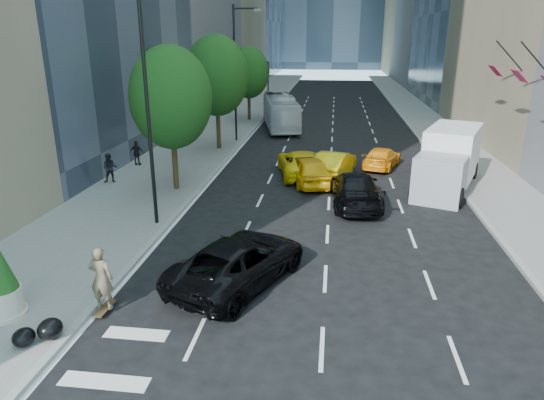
# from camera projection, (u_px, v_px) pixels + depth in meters

# --- Properties ---
(ground) EXTENTS (160.00, 160.00, 0.00)m
(ground) POSITION_uv_depth(u_px,v_px,m) (296.00, 277.00, 16.89)
(ground) COLOR black
(ground) RESTS_ON ground
(sidewalk_left) EXTENTS (6.00, 120.00, 0.15)m
(sidewalk_left) POSITION_uv_depth(u_px,v_px,m) (227.00, 123.00, 46.12)
(sidewalk_left) COLOR slate
(sidewalk_left) RESTS_ON ground
(sidewalk_right) EXTENTS (4.00, 120.00, 0.15)m
(sidewalk_right) POSITION_uv_depth(u_px,v_px,m) (433.00, 128.00, 43.85)
(sidewalk_right) COLOR slate
(sidewalk_right) RESTS_ON ground
(lamp_near) EXTENTS (2.13, 0.22, 10.00)m
(lamp_near) POSITION_uv_depth(u_px,v_px,m) (150.00, 92.00, 19.53)
(lamp_near) COLOR black
(lamp_near) RESTS_ON sidewalk_left
(lamp_far) EXTENTS (2.13, 0.22, 10.00)m
(lamp_far) POSITION_uv_depth(u_px,v_px,m) (237.00, 66.00, 36.44)
(lamp_far) COLOR black
(lamp_far) RESTS_ON sidewalk_left
(tree_near) EXTENTS (4.20, 4.20, 7.46)m
(tree_near) POSITION_uv_depth(u_px,v_px,m) (171.00, 98.00, 24.61)
(tree_near) COLOR #302112
(tree_near) RESTS_ON sidewalk_left
(tree_mid) EXTENTS (4.50, 4.50, 7.99)m
(tree_mid) POSITION_uv_depth(u_px,v_px,m) (217.00, 76.00, 33.89)
(tree_mid) COLOR #302112
(tree_mid) RESTS_ON sidewalk_left
(tree_far) EXTENTS (3.90, 3.90, 6.92)m
(tree_far) POSITION_uv_depth(u_px,v_px,m) (249.00, 73.00, 46.32)
(tree_far) COLOR #302112
(tree_far) RESTS_ON sidewalk_left
(traffic_signal) EXTENTS (2.48, 0.53, 5.20)m
(traffic_signal) POSITION_uv_depth(u_px,v_px,m) (268.00, 71.00, 53.87)
(traffic_signal) COLOR black
(traffic_signal) RESTS_ON sidewalk_left
(facade_flags) EXTENTS (1.85, 13.30, 2.05)m
(facade_flags) POSITION_uv_depth(u_px,v_px,m) (538.00, 75.00, 23.02)
(facade_flags) COLOR black
(facade_flags) RESTS_ON ground
(skateboarder) EXTENTS (0.75, 0.51, 2.01)m
(skateboarder) POSITION_uv_depth(u_px,v_px,m) (102.00, 282.00, 14.41)
(skateboarder) COLOR #736048
(skateboarder) RESTS_ON ground
(black_sedan_lincoln) EXTENTS (4.72, 6.26, 1.58)m
(black_sedan_lincoln) POSITION_uv_depth(u_px,v_px,m) (239.00, 261.00, 16.27)
(black_sedan_lincoln) COLOR black
(black_sedan_lincoln) RESTS_ON ground
(black_sedan_mercedes) EXTENTS (2.72, 5.82, 1.64)m
(black_sedan_mercedes) POSITION_uv_depth(u_px,v_px,m) (355.00, 189.00, 23.87)
(black_sedan_mercedes) COLOR black
(black_sedan_mercedes) RESTS_ON ground
(taxi_a) EXTENTS (3.08, 5.01, 1.59)m
(taxi_a) POSITION_uv_depth(u_px,v_px,m) (309.00, 170.00, 27.28)
(taxi_a) COLOR #FFB80D
(taxi_a) RESTS_ON ground
(taxi_b) EXTENTS (2.80, 4.97, 1.55)m
(taxi_b) POSITION_uv_depth(u_px,v_px,m) (334.00, 164.00, 28.61)
(taxi_b) COLOR yellow
(taxi_b) RESTS_ON ground
(taxi_c) EXTENTS (3.56, 5.82, 1.51)m
(taxi_c) POSITION_uv_depth(u_px,v_px,m) (301.00, 163.00, 28.94)
(taxi_c) COLOR yellow
(taxi_c) RESTS_ON ground
(taxi_d) EXTENTS (3.02, 4.69, 1.26)m
(taxi_d) POSITION_uv_depth(u_px,v_px,m) (382.00, 158.00, 30.74)
(taxi_d) COLOR #FF980D
(taxi_d) RESTS_ON ground
(city_bus) EXTENTS (4.55, 10.80, 2.93)m
(city_bus) POSITION_uv_depth(u_px,v_px,m) (280.00, 112.00, 43.89)
(city_bus) COLOR silver
(city_bus) RESTS_ON ground
(box_truck) EXTENTS (4.74, 7.24, 3.27)m
(box_truck) POSITION_uv_depth(u_px,v_px,m) (449.00, 159.00, 26.08)
(box_truck) COLOR silver
(box_truck) RESTS_ON ground
(pedestrian_a) EXTENTS (0.95, 0.82, 1.66)m
(pedestrian_a) POSITION_uv_depth(u_px,v_px,m) (110.00, 168.00, 26.97)
(pedestrian_a) COLOR black
(pedestrian_a) RESTS_ON sidewalk_left
(pedestrian_b) EXTENTS (0.94, 0.43, 1.58)m
(pedestrian_b) POSITION_uv_depth(u_px,v_px,m) (137.00, 153.00, 30.61)
(pedestrian_b) COLOR black
(pedestrian_b) RESTS_ON sidewalk_left
(garbage_bags) EXTENTS (1.12, 1.08, 0.56)m
(garbage_bags) POSITION_uv_depth(u_px,v_px,m) (40.00, 332.00, 13.01)
(garbage_bags) COLOR black
(garbage_bags) RESTS_ON sidewalk_left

